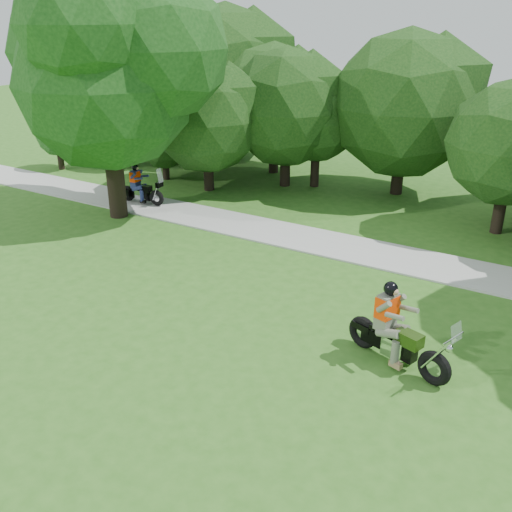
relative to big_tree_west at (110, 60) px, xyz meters
The scene contains 6 objects.
ground 13.82m from the big_tree_west, 33.03° to the right, with size 100.00×100.00×0.00m, color #2F641C.
walkway 12.05m from the big_tree_west, ahead, with size 60.00×2.20×0.06m, color #A5A59F.
tree_line 14.11m from the big_tree_west, 34.47° to the left, with size 39.39×12.36×7.80m.
big_tree_west is the anchor object (origin of this frame).
chopper_motorcycle 14.16m from the big_tree_west, 20.39° to the right, with size 2.69×1.30×1.96m.
touring_motorcycle 5.25m from the big_tree_west, 101.68° to the left, with size 2.11×0.70×1.61m.
Camera 1 is at (4.87, -8.79, 7.43)m, focal length 40.00 mm.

